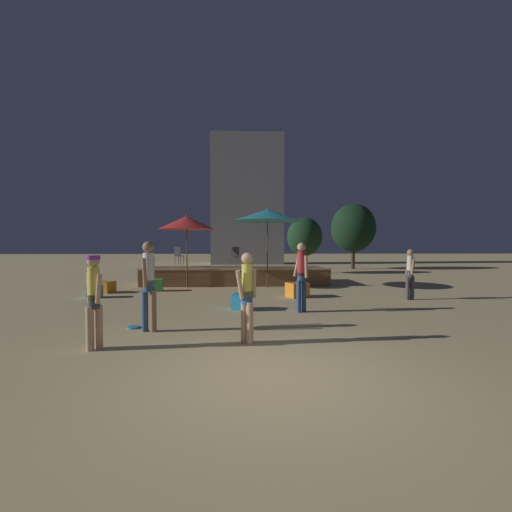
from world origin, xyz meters
name	(u,v)px	position (x,y,z in m)	size (l,w,h in m)	color
ground_plane	(275,377)	(0.00, 0.00, 0.00)	(120.00, 120.00, 0.00)	tan
wooden_deck	(236,275)	(-0.70, 11.30, 0.36)	(8.21, 2.84, 0.80)	brown
patio_umbrella_0	(187,223)	(-2.73, 9.79, 2.71)	(2.35, 2.35, 3.06)	brown
patio_umbrella_1	(267,215)	(0.64, 9.62, 3.02)	(2.85, 2.85, 3.35)	brown
cube_seat_0	(242,302)	(-0.44, 4.84, 0.22)	(0.60, 0.60, 0.44)	#2D9EDB
cube_seat_1	(297,290)	(1.48, 7.06, 0.25)	(0.81, 0.81, 0.49)	orange
cube_seat_2	(105,287)	(-5.57, 8.42, 0.21)	(0.71, 0.71, 0.42)	orange
cube_seat_3	(95,291)	(-5.43, 7.22, 0.21)	(0.53, 0.53, 0.43)	#2D9EDB
cube_seat_4	(156,285)	(-3.76, 8.78, 0.23)	(0.55, 0.55, 0.47)	#4CC651
person_0	(301,273)	(1.15, 4.44, 1.04)	(0.36, 0.50, 1.86)	#2D4C7F
person_1	(94,297)	(-2.99, 1.35, 0.90)	(0.40, 0.35, 1.63)	tan
person_2	(410,273)	(5.06, 6.30, 0.89)	(0.29, 0.51, 1.66)	#3F3F47
person_3	(247,295)	(-0.35, 1.59, 0.89)	(0.41, 0.34, 1.66)	tan
person_4	(149,281)	(-2.37, 2.54, 1.05)	(0.31, 0.50, 1.88)	#997051
bistro_chair_0	(235,255)	(-0.74, 11.01, 1.34)	(0.43, 0.43, 0.90)	#47474C
bistro_chair_1	(178,254)	(-3.49, 12.06, 1.34)	(0.44, 0.44, 0.90)	#47474C
frisbee_disc	(134,327)	(-2.80, 2.87, 0.02)	(0.28, 0.28, 0.03)	#33B2D8
background_tree_0	(353,228)	(7.80, 20.26, 3.01)	(3.22, 3.22, 4.79)	#3D2B1C
background_tree_1	(305,237)	(3.51, 16.61, 2.27)	(2.18, 2.18, 3.49)	#3D2B1C
distant_building	(247,200)	(0.11, 27.30, 5.89)	(6.55, 3.01, 11.78)	gray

